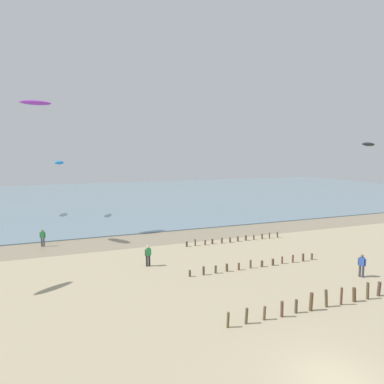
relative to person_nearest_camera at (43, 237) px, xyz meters
The scene contains 12 objects.
ground_plane 28.91m from the person_nearest_camera, 67.51° to the right, with size 160.00×160.00×0.00m, color tan.
wet_sand_strip 11.15m from the person_nearest_camera, ahead, with size 120.00×5.64×0.01m, color gray.
sea 38.33m from the person_nearest_camera, 73.23° to the left, with size 160.00×70.00×0.10m, color slate.
groyne_near 27.89m from the person_nearest_camera, 49.53° to the right, with size 16.42×0.38×1.09m.
groyne_mid 20.78m from the person_nearest_camera, 39.89° to the right, with size 11.42×0.31×0.68m.
groyne_far 18.84m from the person_nearest_camera, 16.57° to the right, with size 10.61×0.36×0.66m.
person_nearest_camera is the anchor object (origin of this frame).
person_mid_beach 12.56m from the person_nearest_camera, 50.83° to the right, with size 0.56×0.28×1.71m.
person_by_waterline 28.34m from the person_nearest_camera, 39.64° to the right, with size 0.37×0.51×1.71m.
kite_aloft_0 17.71m from the person_nearest_camera, 82.16° to the left, with size 3.06×0.98×0.49m, color #2384D1.
kite_aloft_2 33.63m from the person_nearest_camera, 18.00° to the right, with size 2.28×0.73×0.37m, color black.
kite_aloft_3 14.42m from the person_nearest_camera, 92.15° to the left, with size 3.18×1.02×0.51m, color purple.
Camera 1 is at (-10.32, -10.38, 9.11)m, focal length 33.53 mm.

